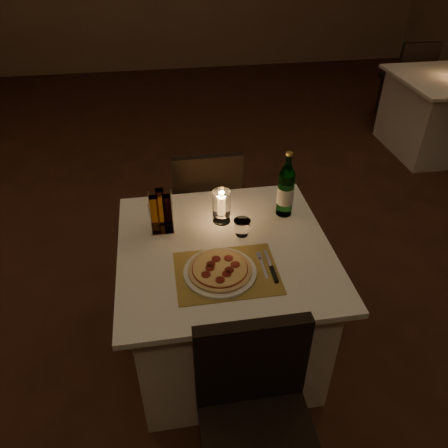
{
  "coord_description": "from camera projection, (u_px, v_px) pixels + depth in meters",
  "views": [
    {
      "loc": [
        -0.01,
        -1.84,
        2.05
      ],
      "look_at": [
        0.24,
        -0.25,
        0.86
      ],
      "focal_mm": 35.0,
      "sensor_mm": 36.0,
      "label": 1
    }
  ],
  "objects": [
    {
      "name": "water_bottle",
      "position": [
        286.0,
        190.0,
        2.2
      ],
      "size": [
        0.08,
        0.08,
        0.35
      ],
      "color": "#5EAF61",
      "rests_on": "main_table"
    },
    {
      "name": "cruet_caddy",
      "position": [
        161.0,
        213.0,
        2.11
      ],
      "size": [
        0.12,
        0.12,
        0.21
      ],
      "color": "white",
      "rests_on": "main_table"
    },
    {
      "name": "knife",
      "position": [
        273.0,
        271.0,
        1.91
      ],
      "size": [
        0.02,
        0.22,
        0.01
      ],
      "color": "black",
      "rests_on": "placemat"
    },
    {
      "name": "placemat",
      "position": [
        227.0,
        273.0,
        1.91
      ],
      "size": [
        0.45,
        0.34,
        0.0
      ],
      "primitive_type": "cube",
      "color": "#A48338",
      "rests_on": "main_table"
    },
    {
      "name": "hurricane_candle",
      "position": [
        221.0,
        204.0,
        2.17
      ],
      "size": [
        0.09,
        0.09,
        0.18
      ],
      "color": "white",
      "rests_on": "main_table"
    },
    {
      "name": "main_table",
      "position": [
        225.0,
        301.0,
        2.28
      ],
      "size": [
        1.0,
        1.0,
        0.74
      ],
      "color": "white",
      "rests_on": "ground"
    },
    {
      "name": "chair_near",
      "position": [
        256.0,
        409.0,
        1.61
      ],
      "size": [
        0.42,
        0.42,
        0.9
      ],
      "color": "black",
      "rests_on": "ground"
    },
    {
      "name": "neighbor_table_right",
      "position": [
        442.0,
        114.0,
        4.29
      ],
      "size": [
        1.0,
        1.0,
        0.74
      ],
      "color": "white",
      "rests_on": "ground"
    },
    {
      "name": "pizza",
      "position": [
        220.0,
        269.0,
        1.89
      ],
      "size": [
        0.28,
        0.28,
        0.02
      ],
      "color": "#D8B77F",
      "rests_on": "plate"
    },
    {
      "name": "chair_far",
      "position": [
        206.0,
        199.0,
        2.74
      ],
      "size": [
        0.42,
        0.42,
        0.9
      ],
      "color": "black",
      "rests_on": "ground"
    },
    {
      "name": "floor",
      "position": [
        179.0,
        318.0,
        2.69
      ],
      "size": [
        8.0,
        10.0,
        0.02
      ],
      "primitive_type": "cube",
      "color": "#432215",
      "rests_on": "ground"
    },
    {
      "name": "plate",
      "position": [
        220.0,
        272.0,
        1.9
      ],
      "size": [
        0.32,
        0.32,
        0.01
      ],
      "primitive_type": "cylinder",
      "color": "white",
      "rests_on": "placemat"
    },
    {
      "name": "fork",
      "position": [
        262.0,
        263.0,
        1.96
      ],
      "size": [
        0.02,
        0.18,
        0.0
      ],
      "color": "silver",
      "rests_on": "placemat"
    },
    {
      "name": "tumbler",
      "position": [
        242.0,
        227.0,
        2.11
      ],
      "size": [
        0.08,
        0.08,
        0.08
      ],
      "primitive_type": null,
      "color": "white",
      "rests_on": "main_table"
    },
    {
      "name": "neighbor_chair_rb",
      "position": [
        410.0,
        74.0,
        4.75
      ],
      "size": [
        0.42,
        0.42,
        0.9
      ],
      "color": "black",
      "rests_on": "ground"
    }
  ]
}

